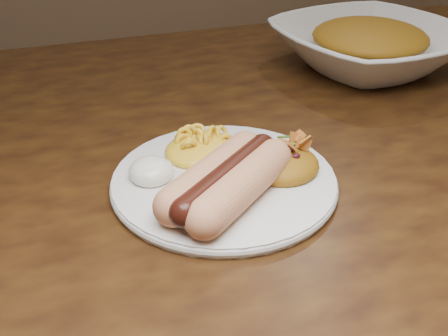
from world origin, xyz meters
name	(u,v)px	position (x,y,z in m)	size (l,w,h in m)	color
table	(151,213)	(0.00, 0.00, 0.66)	(1.60, 0.90, 0.75)	#45280D
plate	(224,181)	(0.06, -0.10, 0.76)	(0.24, 0.24, 0.01)	silver
hotdog	(227,179)	(0.05, -0.14, 0.78)	(0.13, 0.14, 0.04)	#E99F64
mac_and_cheese	(202,140)	(0.06, -0.05, 0.78)	(0.09, 0.08, 0.03)	yellow
sour_cream	(151,166)	(-0.01, -0.08, 0.78)	(0.05, 0.05, 0.03)	white
taco_salad	(282,158)	(0.13, -0.11, 0.78)	(0.08, 0.08, 0.04)	#C14600
serving_bowl	(368,47)	(0.40, 0.15, 0.79)	(0.29, 0.29, 0.07)	white
bowl_filling	(370,39)	(0.40, 0.15, 0.80)	(0.19, 0.19, 0.05)	#C14600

